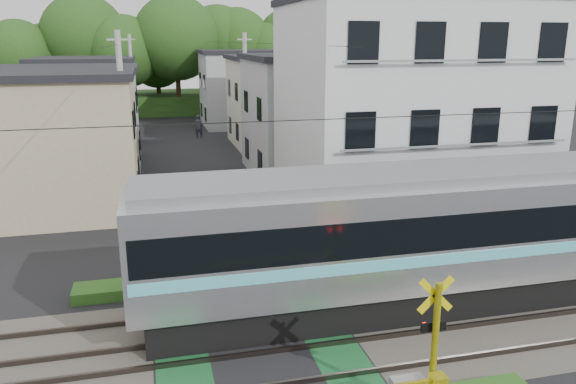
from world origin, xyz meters
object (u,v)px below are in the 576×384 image
object	(u,v)px
crossing_signal_far	(150,274)
apartment_block	(408,110)
commuter_train	(470,230)
pedestrian	(199,126)

from	to	relation	value
crossing_signal_far	apartment_block	bearing A→B (deg)	27.78
commuter_train	apartment_block	size ratio (longest dim) A/B	1.93
apartment_block	pedestrian	distance (m)	23.93
commuter_train	pedestrian	bearing A→B (deg)	99.58
apartment_block	pedestrian	size ratio (longest dim) A/B	5.52
crossing_signal_far	apartment_block	size ratio (longest dim) A/B	0.46
commuter_train	crossing_signal_far	size ratio (longest dim) A/B	4.17
crossing_signal_far	apartment_block	distance (m)	13.14
commuter_train	crossing_signal_far	world-z (taller)	commuter_train
crossing_signal_far	apartment_block	world-z (taller)	apartment_block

